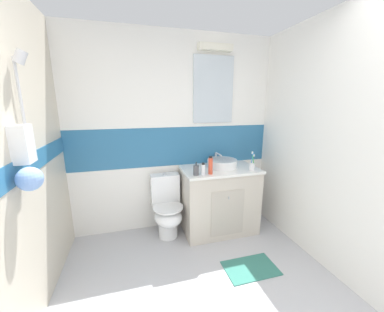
# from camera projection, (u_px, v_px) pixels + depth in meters

# --- Properties ---
(ground_plane) EXTENTS (3.20, 3.48, 0.04)m
(ground_plane) POSITION_uv_depth(u_px,v_px,m) (203.00, 291.00, 2.03)
(ground_plane) COLOR #B2B2B7
(wall_back_tiled) EXTENTS (3.20, 0.20, 2.50)m
(wall_back_tiled) POSITION_uv_depth(u_px,v_px,m) (174.00, 134.00, 2.90)
(wall_back_tiled) COLOR white
(wall_back_tiled) RESTS_ON ground_plane
(wall_right_plain) EXTENTS (0.10, 3.48, 2.50)m
(wall_right_plain) POSITION_uv_depth(u_px,v_px,m) (341.00, 147.00, 2.09)
(wall_right_plain) COLOR white
(wall_right_plain) RESTS_ON ground_plane
(vanity_cabinet) EXTENTS (0.95, 0.60, 0.85)m
(vanity_cabinet) POSITION_uv_depth(u_px,v_px,m) (219.00, 199.00, 2.92)
(vanity_cabinet) COLOR beige
(vanity_cabinet) RESTS_ON ground_plane
(sink_basin) EXTENTS (0.38, 0.42, 0.15)m
(sink_basin) POSITION_uv_depth(u_px,v_px,m) (222.00, 163.00, 2.85)
(sink_basin) COLOR white
(sink_basin) RESTS_ON vanity_cabinet
(toilet) EXTENTS (0.37, 0.50, 0.78)m
(toilet) POSITION_uv_depth(u_px,v_px,m) (167.00, 208.00, 2.80)
(toilet) COLOR white
(toilet) RESTS_ON ground_plane
(toothbrush_cup) EXTENTS (0.06, 0.07, 0.23)m
(toothbrush_cup) POSITION_uv_depth(u_px,v_px,m) (252.00, 166.00, 2.71)
(toothbrush_cup) COLOR white
(toothbrush_cup) RESTS_ON vanity_cabinet
(soap_dispenser) EXTENTS (0.06, 0.06, 0.16)m
(soap_dispenser) POSITION_uv_depth(u_px,v_px,m) (196.00, 170.00, 2.53)
(soap_dispenser) COLOR #4C4C51
(soap_dispenser) RESTS_ON vanity_cabinet
(deodorant_spray_can) EXTENTS (0.05, 0.05, 0.14)m
(deodorant_spray_can) POSITION_uv_depth(u_px,v_px,m) (203.00, 169.00, 2.53)
(deodorant_spray_can) COLOR white
(deodorant_spray_can) RESTS_ON vanity_cabinet
(shampoo_bottle_tall) EXTENTS (0.05, 0.05, 0.21)m
(shampoo_bottle_tall) POSITION_uv_depth(u_px,v_px,m) (211.00, 166.00, 2.55)
(shampoo_bottle_tall) COLOR #D84C33
(shampoo_bottle_tall) RESTS_ON vanity_cabinet
(bath_mat) EXTENTS (0.53, 0.34, 0.01)m
(bath_mat) POSITION_uv_depth(u_px,v_px,m) (251.00, 268.00, 2.28)
(bath_mat) COLOR #337266
(bath_mat) RESTS_ON ground_plane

